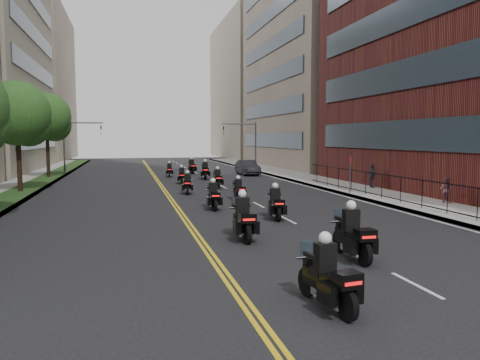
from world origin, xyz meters
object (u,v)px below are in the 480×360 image
object	(u,v)px
motorcycle_2	(243,220)
motorcycle_8	(182,176)
motorcycle_9	(205,171)
pedestrian_c	(372,176)
motorcycle_5	(239,191)
motorcycle_3	(276,205)
parked_sedan	(247,167)
motorcycle_11	(192,167)
motorcycle_0	(328,279)
motorcycle_6	(188,184)
motorcycle_10	(169,171)
pedestrian_b	(446,190)
motorcycle_7	(218,179)
motorcycle_1	(353,237)
motorcycle_4	(213,197)

from	to	relation	value
motorcycle_2	motorcycle_8	bearing A→B (deg)	91.87
motorcycle_9	pedestrian_c	world-z (taller)	pedestrian_c
motorcycle_5	pedestrian_c	size ratio (longest dim) A/B	1.18
pedestrian_c	motorcycle_2	bearing A→B (deg)	144.30
motorcycle_3	parked_sedan	distance (m)	26.26
motorcycle_5	motorcycle_11	distance (m)	21.89
motorcycle_0	motorcycle_6	size ratio (longest dim) A/B	1.08
motorcycle_9	motorcycle_10	world-z (taller)	motorcycle_9
motorcycle_10	motorcycle_0	bearing A→B (deg)	-85.36
motorcycle_8	pedestrian_b	size ratio (longest dim) A/B	1.42
motorcycle_2	motorcycle_10	xyz separation A→B (m)	(-0.18, 29.31, -0.13)
motorcycle_7	motorcycle_9	xyz separation A→B (m)	(0.29, 7.64, 0.08)
motorcycle_11	motorcycle_1	bearing A→B (deg)	-90.66
motorcycle_2	pedestrian_c	world-z (taller)	pedestrian_c
motorcycle_10	pedestrian_c	xyz separation A→B (m)	(13.53, -15.02, 0.42)
motorcycle_9	motorcycle_11	distance (m)	6.97
motorcycle_1	motorcycle_11	size ratio (longest dim) A/B	1.04
motorcycle_6	motorcycle_11	xyz separation A→B (m)	(2.69, 17.73, 0.07)
motorcycle_0	motorcycle_5	world-z (taller)	motorcycle_0
motorcycle_10	motorcycle_5	bearing A→B (deg)	-77.90
motorcycle_9	motorcycle_11	bearing A→B (deg)	98.81
motorcycle_8	motorcycle_11	world-z (taller)	motorcycle_11
motorcycle_10	motorcycle_2	bearing A→B (deg)	-85.45
motorcycle_5	motorcycle_10	size ratio (longest dim) A/B	0.99
motorcycle_0	motorcycle_11	size ratio (longest dim) A/B	0.97
motorcycle_9	pedestrian_b	bearing A→B (deg)	-55.38
motorcycle_3	motorcycle_9	bearing A→B (deg)	97.09
motorcycle_1	motorcycle_2	world-z (taller)	motorcycle_2
parked_sedan	motorcycle_9	bearing A→B (deg)	-142.94
motorcycle_0	motorcycle_9	world-z (taller)	motorcycle_9
motorcycle_4	motorcycle_10	xyz separation A→B (m)	(-0.43, 21.71, -0.06)
motorcycle_5	parked_sedan	bearing A→B (deg)	73.44
motorcycle_8	pedestrian_c	distance (m)	15.25
motorcycle_4	motorcycle_11	world-z (taller)	motorcycle_11
motorcycle_4	motorcycle_9	size ratio (longest dim) A/B	0.90
motorcycle_7	motorcycle_8	size ratio (longest dim) A/B	1.06
parked_sedan	motorcycle_0	bearing A→B (deg)	-102.93
motorcycle_6	pedestrian_c	distance (m)	13.58
motorcycle_11	pedestrian_b	bearing A→B (deg)	-68.73
motorcycle_2	pedestrian_c	distance (m)	19.55
motorcycle_6	motorcycle_11	world-z (taller)	motorcycle_11
motorcycle_0	motorcycle_10	distance (m)	36.73
motorcycle_3	motorcycle_5	xyz separation A→B (m)	(-0.17, 6.81, -0.07)
motorcycle_10	pedestrian_c	size ratio (longest dim) A/B	1.19
motorcycle_6	motorcycle_8	xyz separation A→B (m)	(0.40, 7.05, -0.02)
motorcycle_5	motorcycle_6	xyz separation A→B (m)	(-2.61, 4.16, 0.03)
motorcycle_11	parked_sedan	bearing A→B (deg)	-29.85
motorcycle_4	pedestrian_c	xyz separation A→B (m)	(13.09, 6.69, 0.36)
parked_sedan	pedestrian_c	xyz separation A→B (m)	(5.50, -15.40, 0.26)
motorcycle_5	pedestrian_c	bearing A→B (deg)	17.30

